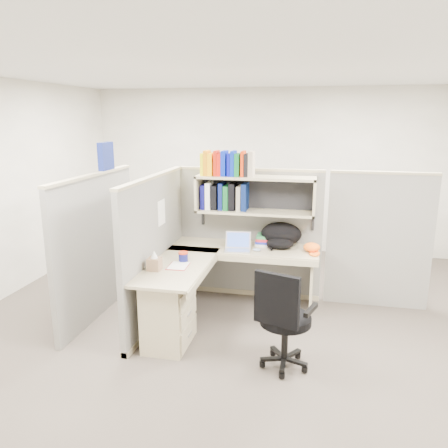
% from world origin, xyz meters
% --- Properties ---
extents(ground, '(6.00, 6.00, 0.00)m').
position_xyz_m(ground, '(0.00, 0.00, 0.00)').
color(ground, '#36302A').
rests_on(ground, ground).
extents(room_shell, '(6.00, 6.00, 6.00)m').
position_xyz_m(room_shell, '(0.00, 0.00, 1.62)').
color(room_shell, '#AFAB9E').
rests_on(room_shell, ground).
extents(cubicle, '(3.79, 1.84, 1.95)m').
position_xyz_m(cubicle, '(-0.37, 0.45, 0.91)').
color(cubicle, slate).
rests_on(cubicle, ground).
extents(desk, '(1.74, 1.75, 0.73)m').
position_xyz_m(desk, '(-0.41, -0.29, 0.44)').
color(desk, gray).
rests_on(desk, ground).
extents(laptop, '(0.32, 0.32, 0.21)m').
position_xyz_m(laptop, '(-0.05, 0.41, 0.84)').
color(laptop, silver).
rests_on(laptop, desk).
extents(backpack, '(0.51, 0.41, 0.29)m').
position_xyz_m(backpack, '(0.42, 0.67, 0.87)').
color(backpack, black).
rests_on(backpack, desk).
extents(orange_cap, '(0.25, 0.27, 0.10)m').
position_xyz_m(orange_cap, '(0.78, 0.56, 0.78)').
color(orange_cap, orange).
rests_on(orange_cap, desk).
extents(snack_canister, '(0.10, 0.10, 0.10)m').
position_xyz_m(snack_canister, '(-0.55, -0.08, 0.78)').
color(snack_canister, '#0E1255').
rests_on(snack_canister, desk).
extents(tissue_box, '(0.13, 0.13, 0.20)m').
position_xyz_m(tissue_box, '(-0.75, -0.41, 0.83)').
color(tissue_box, '#8E6C50').
rests_on(tissue_box, desk).
extents(mouse, '(0.10, 0.08, 0.03)m').
position_xyz_m(mouse, '(0.17, 0.44, 0.75)').
color(mouse, '#8BA1C5').
rests_on(mouse, desk).
extents(paper_cup, '(0.10, 0.10, 0.11)m').
position_xyz_m(paper_cup, '(-0.04, 0.72, 0.79)').
color(paper_cup, silver).
rests_on(paper_cup, desk).
extents(book_stack, '(0.19, 0.25, 0.12)m').
position_xyz_m(book_stack, '(0.20, 0.74, 0.79)').
color(book_stack, slate).
rests_on(book_stack, desk).
extents(loose_paper, '(0.20, 0.26, 0.00)m').
position_xyz_m(loose_paper, '(-0.56, -0.23, 0.73)').
color(loose_paper, silver).
rests_on(loose_paper, desk).
extents(task_chair, '(0.56, 0.52, 0.97)m').
position_xyz_m(task_chair, '(0.58, -0.75, 0.34)').
color(task_chair, black).
rests_on(task_chair, ground).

